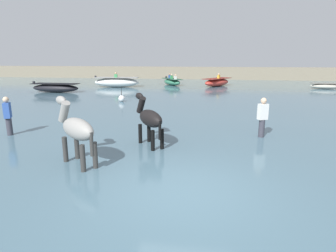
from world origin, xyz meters
TOP-DOWN VIEW (x-y plane):
  - ground_plane at (0.00, 0.00)m, footprint 120.00×120.00m
  - water_surface at (0.00, 10.00)m, footprint 90.00×90.00m
  - horse_lead_black at (-1.39, 3.03)m, footprint 1.29×1.50m
  - horse_trailing_grey at (-2.84, 1.14)m, footprint 1.62×1.33m
  - boat_far_offshore at (-8.61, 20.46)m, footprint 4.30×1.99m
  - boat_distant_west at (0.68, 22.87)m, footprint 3.03×3.82m
  - boat_distant_east at (-12.03, 15.68)m, footprint 3.89×1.22m
  - boat_mid_channel at (10.17, 21.85)m, footprint 2.61×1.02m
  - boat_near_starboard at (-3.79, 23.26)m, footprint 2.62×3.29m
  - person_wading_close at (2.21, 4.61)m, footprint 0.38×0.33m
  - person_wading_mid at (-6.59, 3.40)m, footprint 0.32×0.37m
  - channel_buoy at (-5.20, 11.67)m, footprint 0.40×0.40m
  - far_shoreline at (0.00, 32.59)m, footprint 80.00×2.40m

SIDE VIEW (x-z plane):
  - ground_plane at x=0.00m, z-range 0.00..0.00m
  - water_surface at x=0.00m, z-range 0.00..0.26m
  - channel_buoy at x=-5.20m, z-range 0.00..0.92m
  - boat_mid_channel at x=10.17m, z-range 0.25..0.76m
  - boat_near_starboard at x=-3.79m, z-range 0.03..1.15m
  - boat_distant_east at x=-12.03m, z-range 0.19..1.02m
  - boat_distant_west at x=0.68m, z-range 0.02..1.25m
  - boat_far_offshore at x=-8.61m, z-range 0.02..1.40m
  - person_wading_close at x=2.21m, z-range 0.05..1.68m
  - person_wading_mid at x=-6.59m, z-range 0.05..1.68m
  - far_shoreline at x=0.00m, z-range 0.00..1.76m
  - horse_lead_black at x=-1.39m, z-range 0.17..2.01m
  - horse_trailing_grey at x=-2.84m, z-range 0.18..2.14m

